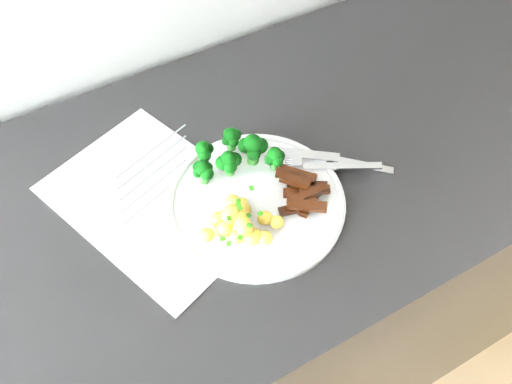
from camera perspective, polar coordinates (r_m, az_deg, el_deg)
counter at (r=1.20m, az=-1.32°, el=-11.82°), size 2.34×0.59×0.88m
recipe_paper at (r=0.81m, az=-10.46°, el=-0.74°), size 0.31×0.37×0.00m
plate at (r=0.79m, az=-0.00°, el=-0.97°), size 0.26×0.26×0.01m
broccoli at (r=0.80m, az=-2.21°, el=4.04°), size 0.14×0.09×0.05m
potatoes at (r=0.75m, az=-1.79°, el=-3.08°), size 0.12×0.10×0.04m
beef_strips at (r=0.79m, az=5.06°, el=-0.04°), size 0.09×0.11×0.03m
fork at (r=0.82m, az=7.34°, el=2.87°), size 0.15×0.11×0.02m
knife at (r=0.84m, az=9.45°, el=3.02°), size 0.16×0.14×0.02m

